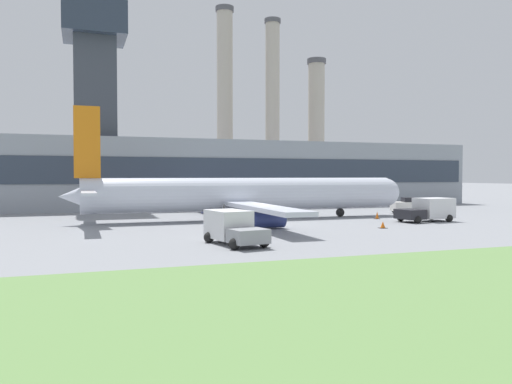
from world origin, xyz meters
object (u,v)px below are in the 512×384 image
(airplane, at_px, (243,195))
(pushback_tug, at_px, (408,206))
(fuel_truck, at_px, (233,228))
(baggage_truck, at_px, (428,210))

(airplane, height_order, pushback_tug, airplane)
(airplane, xyz_separation_m, fuel_truck, (-6.02, -16.38, -1.39))
(pushback_tug, bearing_deg, fuel_truck, -146.35)
(airplane, distance_m, baggage_truck, 17.70)
(pushback_tug, distance_m, fuel_truck, 31.15)
(airplane, height_order, baggage_truck, airplane)
(airplane, bearing_deg, fuel_truck, -110.17)
(airplane, relative_size, baggage_truck, 6.10)
(baggage_truck, relative_size, fuel_truck, 1.05)
(airplane, distance_m, pushback_tug, 20.00)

